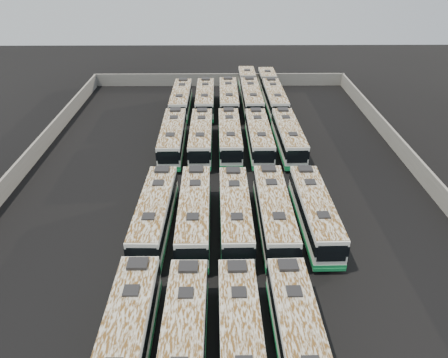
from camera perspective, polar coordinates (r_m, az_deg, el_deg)
ground at (r=47.88m, az=-0.56°, el=-0.77°), size 140.00×140.00×0.00m
perimeter_wall at (r=47.34m, az=-0.56°, el=0.38°), size 45.20×73.20×2.20m
bus_front_far_left at (r=29.42m, az=-12.74°, el=-20.21°), size 2.82×13.22×3.73m
bus_front_left at (r=29.00m, az=-5.28°, el=-20.59°), size 2.73×12.68×3.57m
bus_front_center at (r=28.98m, az=2.21°, el=-20.53°), size 2.83×12.62×3.55m
bus_front_right at (r=29.32m, az=9.87°, el=-20.24°), size 2.96×12.83×3.60m
bus_midfront_far_left at (r=40.22m, az=-9.00°, el=-4.45°), size 3.04×13.01×3.65m
bus_midfront_left at (r=39.77m, az=-3.87°, el=-4.53°), size 2.89×13.04×3.67m
bus_midfront_center at (r=39.76m, az=1.46°, el=-4.54°), size 2.84×12.80×3.60m
bus_midfront_right at (r=40.00m, az=6.55°, el=-4.42°), size 2.87×13.13×3.70m
bus_midfront_far_right at (r=40.79m, az=11.76°, el=-4.25°), size 2.89×12.84×3.61m
bus_midback_far_left at (r=55.19m, az=-6.71°, el=5.44°), size 2.91×12.97×3.65m
bus_midback_left at (r=54.97m, az=-3.02°, el=5.48°), size 2.73×12.77×3.60m
bus_midback_center at (r=55.07m, az=0.76°, el=5.56°), size 2.83×12.76×3.59m
bus_midback_right at (r=55.18m, az=4.59°, el=5.51°), size 2.83×12.75×3.59m
bus_midback_far_right at (r=55.61m, az=8.41°, el=5.49°), size 2.94×12.85×3.61m
bus_back_far_left at (r=68.59m, az=-5.62°, el=10.28°), size 2.69×12.71×3.58m
bus_back_left at (r=68.55m, az=-2.48°, el=10.38°), size 2.75×12.73×3.59m
bus_back_center at (r=68.55m, az=0.61°, el=10.45°), size 2.80×13.05×3.68m
bus_back_right at (r=72.02m, az=3.40°, el=11.32°), size 2.96×20.13×3.65m
bus_back_far_right at (r=72.22m, az=6.29°, el=11.21°), size 2.99×19.64×3.56m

